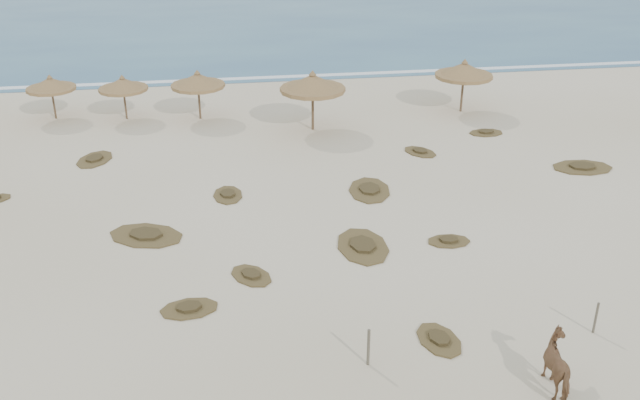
{
  "coord_description": "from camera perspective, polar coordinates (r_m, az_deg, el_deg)",
  "views": [
    {
      "loc": [
        -2.38,
        -18.74,
        12.51
      ],
      "look_at": [
        1.21,
        5.0,
        1.12
      ],
      "focal_mm": 40.0,
      "sensor_mm": 36.0,
      "label": 1
    }
  ],
  "objects": [
    {
      "name": "palapa_5",
      "position": [
        40.07,
        11.45,
        10.1
      ],
      "size": [
        3.83,
        3.83,
        2.95
      ],
      "rotation": [
        0.0,
        0.0,
        -0.25
      ],
      "color": "brown",
      "rests_on": "ground"
    },
    {
      "name": "palapa_4",
      "position": [
        36.37,
        -0.59,
        9.28
      ],
      "size": [
        3.58,
        3.58,
        3.13
      ],
      "rotation": [
        0.0,
        0.0,
        0.08
      ],
      "color": "brown",
      "rests_on": "ground"
    },
    {
      "name": "scrub_6",
      "position": [
        34.75,
        -17.58,
        3.13
      ],
      "size": [
        2.12,
        2.6,
        0.16
      ],
      "rotation": [
        0.0,
        0.0,
        1.23
      ],
      "color": "brown",
      "rests_on": "ground"
    },
    {
      "name": "scrub_12",
      "position": [
        21.24,
        9.51,
        -10.94
      ],
      "size": [
        1.47,
        1.96,
        0.16
      ],
      "rotation": [
        0.0,
        0.0,
        1.76
      ],
      "color": "brown",
      "rests_on": "ground"
    },
    {
      "name": "palapa_2",
      "position": [
        39.56,
        -15.5,
        8.88
      ],
      "size": [
        3.36,
        3.36,
        2.43
      ],
      "rotation": [
        0.0,
        0.0,
        0.38
      ],
      "color": "brown",
      "rests_on": "ground"
    },
    {
      "name": "scrub_1",
      "position": [
        27.14,
        -13.74,
        -2.74
      ],
      "size": [
        3.4,
        2.91,
        0.16
      ],
      "rotation": [
        0.0,
        0.0,
        2.71
      ],
      "color": "brown",
      "rests_on": "ground"
    },
    {
      "name": "scrub_5",
      "position": [
        34.37,
        20.25,
        2.49
      ],
      "size": [
        2.84,
        1.93,
        0.16
      ],
      "rotation": [
        0.0,
        0.0,
        3.09
      ],
      "color": "brown",
      "rests_on": "ground"
    },
    {
      "name": "scrub_13",
      "position": [
        29.79,
        -7.38,
        0.43
      ],
      "size": [
        1.24,
        1.88,
        0.16
      ],
      "rotation": [
        0.0,
        0.0,
        1.59
      ],
      "color": "brown",
      "rests_on": "ground"
    },
    {
      "name": "scrub_2",
      "position": [
        24.01,
        -5.53,
        -6.01
      ],
      "size": [
        1.87,
        2.03,
        0.16
      ],
      "rotation": [
        0.0,
        0.0,
        2.17
      ],
      "color": "brown",
      "rests_on": "ground"
    },
    {
      "name": "scrub_11",
      "position": [
        22.62,
        -10.42,
        -8.51
      ],
      "size": [
        1.95,
        1.4,
        0.16
      ],
      "rotation": [
        0.0,
        0.0,
        0.12
      ],
      "color": "brown",
      "rests_on": "ground"
    },
    {
      "name": "fence_post_near",
      "position": [
        19.84,
        3.9,
        -11.67
      ],
      "size": [
        0.11,
        0.11,
        1.15
      ],
      "primitive_type": "cylinder",
      "rotation": [
        0.0,
        0.0,
        -0.34
      ],
      "color": "brown",
      "rests_on": "ground"
    },
    {
      "name": "palapa_3",
      "position": [
        38.68,
        -9.76,
        9.37
      ],
      "size": [
        3.49,
        3.49,
        2.68
      ],
      "rotation": [
        0.0,
        0.0,
        -0.26
      ],
      "color": "brown",
      "rests_on": "ground"
    },
    {
      "name": "palapa_1",
      "position": [
        40.8,
        -20.75,
        8.64
      ],
      "size": [
        3.27,
        3.27,
        2.43
      ],
      "rotation": [
        0.0,
        0.0,
        -0.32
      ],
      "color": "brown",
      "rests_on": "ground"
    },
    {
      "name": "scrub_7",
      "position": [
        34.35,
        8.0,
        3.85
      ],
      "size": [
        1.92,
        2.11,
        0.16
      ],
      "rotation": [
        0.0,
        0.0,
        2.14
      ],
      "color": "brown",
      "rests_on": "ground"
    },
    {
      "name": "scrub_10",
      "position": [
        37.49,
        13.14,
        5.28
      ],
      "size": [
        1.81,
        1.22,
        0.16
      ],
      "rotation": [
        0.0,
        0.0,
        0.04
      ],
      "color": "brown",
      "rests_on": "ground"
    },
    {
      "name": "scrub_9",
      "position": [
        25.7,
        3.43,
        -3.67
      ],
      "size": [
        1.9,
        2.86,
        0.16
      ],
      "rotation": [
        0.0,
        0.0,
        1.59
      ],
      "color": "brown",
      "rests_on": "ground"
    },
    {
      "name": "scrub_3",
      "position": [
        30.05,
        3.98,
        0.82
      ],
      "size": [
        2.13,
        2.91,
        0.16
      ],
      "rotation": [
        0.0,
        0.0,
        1.42
      ],
      "color": "brown",
      "rests_on": "ground"
    },
    {
      "name": "ground",
      "position": [
        22.65,
        -1.14,
        -8.15
      ],
      "size": [
        160.0,
        160.0,
        0.0
      ],
      "primitive_type": "plane",
      "color": "beige",
      "rests_on": "ground"
    },
    {
      "name": "horse",
      "position": [
        19.93,
        18.75,
        -12.47
      ],
      "size": [
        0.87,
        1.76,
        1.45
      ],
      "primitive_type": "imported",
      "rotation": [
        0.0,
        0.0,
        3.09
      ],
      "color": "brown",
      "rests_on": "ground"
    },
    {
      "name": "scrub_4",
      "position": [
        26.4,
        10.26,
        -3.23
      ],
      "size": [
        1.62,
        1.08,
        0.16
      ],
      "rotation": [
        0.0,
        0.0,
        3.12
      ],
      "color": "brown",
      "rests_on": "ground"
    },
    {
      "name": "foam_line",
      "position": [
        46.51,
        -5.43,
        9.66
      ],
      "size": [
        70.0,
        0.6,
        0.01
      ],
      "primitive_type": "cube",
      "color": "white",
      "rests_on": "ground"
    },
    {
      "name": "fence_post_far",
      "position": [
        22.51,
        21.2,
        -8.78
      ],
      "size": [
        0.08,
        0.08,
        1.03
      ],
      "primitive_type": "cylinder",
      "rotation": [
        0.0,
        0.0,
        -0.06
      ],
      "color": "brown",
      "rests_on": "ground"
    }
  ]
}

